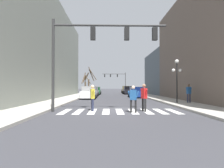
% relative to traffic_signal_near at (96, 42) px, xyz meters
% --- Properties ---
extents(ground_plane, '(240.00, 240.00, 0.00)m').
position_rel_traffic_signal_near_xyz_m(ground_plane, '(1.54, 0.98, -4.55)').
color(ground_plane, '#38383D').
extents(sidewalk_left, '(2.87, 90.00, 0.15)m').
position_rel_traffic_signal_near_xyz_m(sidewalk_left, '(-4.51, 0.98, -4.47)').
color(sidewalk_left, '#ADA89E').
rests_on(sidewalk_left, ground_plane).
extents(sidewalk_right, '(2.87, 90.00, 0.15)m').
position_rel_traffic_signal_near_xyz_m(sidewalk_right, '(7.59, 0.98, -4.47)').
color(sidewalk_right, '#ADA89E').
rests_on(sidewalk_right, ground_plane).
extents(building_row_left, '(6.00, 32.01, 13.83)m').
position_rel_traffic_signal_near_xyz_m(building_row_left, '(-8.94, 10.83, 2.16)').
color(building_row_left, gray).
rests_on(building_row_left, ground_plane).
extents(building_row_right, '(6.00, 33.50, 12.07)m').
position_rel_traffic_signal_near_xyz_m(building_row_right, '(12.02, 10.38, 0.93)').
color(building_row_right, '#66564C').
rests_on(building_row_right, ground_plane).
extents(crosswalk_stripes, '(7.65, 2.60, 0.01)m').
position_rel_traffic_signal_near_xyz_m(crosswalk_stripes, '(1.54, 0.10, -4.55)').
color(crosswalk_stripes, white).
rests_on(crosswalk_stripes, ground_plane).
extents(traffic_signal_near, '(7.53, 0.28, 6.08)m').
position_rel_traffic_signal_near_xyz_m(traffic_signal_near, '(0.00, 0.00, 0.00)').
color(traffic_signal_near, '#2D2D2D').
rests_on(traffic_signal_near, ground_plane).
extents(traffic_signal_far, '(7.23, 0.28, 5.96)m').
position_rel_traffic_signal_near_xyz_m(traffic_signal_far, '(3.18, 42.42, -0.10)').
color(traffic_signal_far, '#2D2D2D').
rests_on(traffic_signal_far, ground_plane).
extents(street_lamp_right_corner, '(0.95, 0.36, 4.05)m').
position_rel_traffic_signal_near_xyz_m(street_lamp_right_corner, '(7.21, 4.80, -1.52)').
color(street_lamp_right_corner, black).
rests_on(street_lamp_right_corner, sidewalk_right).
extents(car_parked_left_mid, '(2.15, 4.84, 1.61)m').
position_rel_traffic_signal_near_xyz_m(car_parked_left_mid, '(4.96, 14.89, -3.79)').
color(car_parked_left_mid, navy).
rests_on(car_parked_left_mid, ground_plane).
extents(car_driving_away_lane, '(1.96, 4.18, 1.79)m').
position_rel_traffic_signal_near_xyz_m(car_driving_away_lane, '(5.05, 33.03, -3.72)').
color(car_driving_away_lane, '#A38423').
rests_on(car_driving_away_lane, ground_plane).
extents(car_parked_right_near, '(2.00, 4.28, 1.63)m').
position_rel_traffic_signal_near_xyz_m(car_parked_right_near, '(-1.95, 19.01, -3.79)').
color(car_parked_right_near, gray).
rests_on(car_parked_right_near, ground_plane).
extents(car_at_intersection, '(2.10, 4.37, 1.71)m').
position_rel_traffic_signal_near_xyz_m(car_at_intersection, '(-1.90, 12.34, -3.75)').
color(car_at_intersection, white).
rests_on(car_at_intersection, ground_plane).
extents(car_driving_toward_lane, '(2.08, 4.85, 1.58)m').
position_rel_traffic_signal_near_xyz_m(car_driving_toward_lane, '(-1.91, 25.19, -3.81)').
color(car_driving_toward_lane, '#236B38').
rests_on(car_driving_toward_lane, ground_plane).
extents(car_parked_right_far, '(2.14, 4.75, 1.74)m').
position_rel_traffic_signal_near_xyz_m(car_parked_right_far, '(4.96, 26.58, -3.74)').
color(car_parked_right_far, black).
rests_on(car_parked_right_far, ground_plane).
extents(pedestrian_on_left_sidewalk, '(0.72, 0.33, 1.70)m').
position_rel_traffic_signal_near_xyz_m(pedestrian_on_left_sidewalk, '(2.37, -0.49, -3.55)').
color(pedestrian_on_left_sidewalk, black).
rests_on(pedestrian_on_left_sidewalk, ground_plane).
extents(pedestrian_on_right_sidewalk, '(0.72, 0.38, 1.73)m').
position_rel_traffic_signal_near_xyz_m(pedestrian_on_right_sidewalk, '(8.28, 4.70, -3.37)').
color(pedestrian_on_right_sidewalk, '#282D47').
rests_on(pedestrian_on_right_sidewalk, sidewalk_right).
extents(pedestrian_crossing_street, '(0.37, 0.76, 1.82)m').
position_rel_traffic_signal_near_xyz_m(pedestrian_crossing_street, '(3.15, 0.04, -3.47)').
color(pedestrian_crossing_street, black).
rests_on(pedestrian_crossing_street, ground_plane).
extents(pedestrian_waiting_at_curb, '(0.33, 0.75, 1.76)m').
position_rel_traffic_signal_near_xyz_m(pedestrian_waiting_at_curb, '(-0.28, 0.33, -3.51)').
color(pedestrian_waiting_at_curb, '#282D47').
rests_on(pedestrian_waiting_at_curb, ground_plane).
extents(street_tree_left_near, '(3.53, 2.31, 6.36)m').
position_rel_traffic_signal_near_xyz_m(street_tree_left_near, '(-4.08, 31.50, -1.50)').
color(street_tree_left_near, '#473828').
rests_on(street_tree_left_near, sidewalk_left).
extents(street_tree_right_near, '(1.81, 2.89, 4.50)m').
position_rel_traffic_signal_near_xyz_m(street_tree_right_near, '(-4.23, 25.55, -2.28)').
color(street_tree_right_near, '#473828').
rests_on(street_tree_right_near, sidewalk_left).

